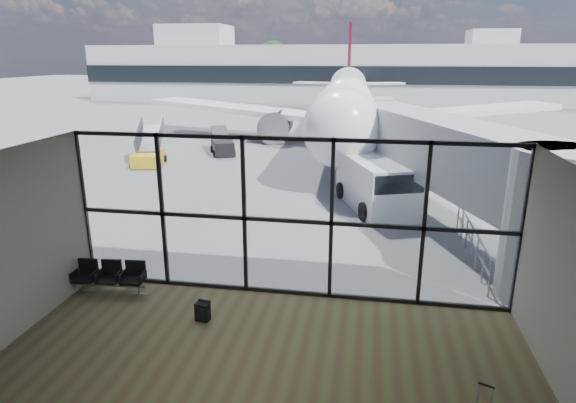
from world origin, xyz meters
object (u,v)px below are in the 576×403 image
(backpack, at_px, (202,312))
(service_van, at_px, (377,184))
(belt_loader, at_px, (222,146))
(airliner, at_px, (347,100))
(mobile_stairs, at_px, (149,156))
(seating_row, at_px, (110,275))

(backpack, height_order, service_van, service_van)
(belt_loader, bearing_deg, airliner, 23.54)
(airliner, bearing_deg, backpack, -96.12)
(backpack, distance_m, mobile_stairs, 19.49)
(airliner, relative_size, service_van, 7.11)
(seating_row, distance_m, mobile_stairs, 17.14)
(seating_row, distance_m, service_van, 12.00)
(backpack, height_order, mobile_stairs, mobile_stairs)
(belt_loader, bearing_deg, service_van, -69.96)
(service_van, height_order, mobile_stairs, mobile_stairs)
(backpack, relative_size, belt_loader, 0.14)
(seating_row, xyz_separation_m, mobile_stairs, (-6.35, 15.92, 0.04))
(seating_row, height_order, airliner, airliner)
(backpack, distance_m, service_van, 11.35)
(backpack, bearing_deg, airliner, 96.83)
(backpack, bearing_deg, belt_loader, 116.40)
(seating_row, relative_size, backpack, 3.91)
(seating_row, relative_size, mobile_stairs, 0.60)
(belt_loader, distance_m, mobile_stairs, 5.42)
(seating_row, relative_size, belt_loader, 0.54)
(service_van, xyz_separation_m, belt_loader, (-10.44, 10.79, -0.56))
(airliner, distance_m, belt_loader, 12.06)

